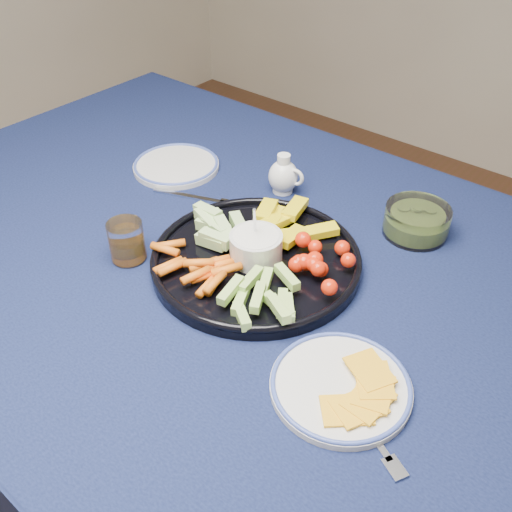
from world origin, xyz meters
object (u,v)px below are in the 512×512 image
Objects in this scene: dining_table at (242,293)px; side_plate_extra at (176,165)px; juice_tumbler at (127,243)px; cheese_plate at (341,384)px; pickle_bowl at (416,222)px; creamer_pitcher at (284,176)px; crudite_platter at (255,255)px.

side_plate_extra is at bearing 154.86° from dining_table.
cheese_plate is at bearing -0.76° from juice_tumbler.
dining_table is 0.36m from pickle_bowl.
pickle_bowl is at bearing 52.94° from dining_table.
pickle_bowl is (0.21, 0.28, 0.11)m from dining_table.
pickle_bowl is 0.64× the size of side_plate_extra.
creamer_pitcher is at bearing 78.05° from juice_tumbler.
crudite_platter is at bearing 34.73° from juice_tumbler.
dining_table is at bearing -127.06° from pickle_bowl.
crudite_platter is 1.87× the size of cheese_plate.
pickle_bowl reaches higher than cheese_plate.
juice_tumbler is (-0.16, -0.13, 0.12)m from dining_table.
creamer_pitcher reaches higher than dining_table.
juice_tumbler is (-0.19, -0.13, 0.01)m from crudite_platter.
crudite_platter is 4.31× the size of creamer_pitcher.
cheese_plate is (0.31, -0.14, 0.10)m from dining_table.
cheese_plate is at bearing -43.68° from creamer_pitcher.
side_plate_extra is (-0.36, 0.15, -0.01)m from crudite_platter.
dining_table is 8.20× the size of cheese_plate.
creamer_pitcher is at bearing 116.09° from crudite_platter.
crudite_platter reaches higher than side_plate_extra.
creamer_pitcher is at bearing 17.27° from side_plate_extra.
creamer_pitcher is (-0.08, 0.23, 0.13)m from dining_table.
pickle_bowl is 0.56m from side_plate_extra.
juice_tumbler is at bearing -58.93° from side_plate_extra.
creamer_pitcher is (-0.11, 0.23, 0.02)m from crudite_platter.
juice_tumbler is 0.34m from side_plate_extra.
dining_table is 13.35× the size of pickle_bowl.
dining_table is at bearing 155.87° from cheese_plate.
cheese_plate is at bearing -26.77° from crudite_platter.
crudite_platter is 0.26m from creamer_pitcher.
dining_table is 18.90× the size of creamer_pitcher.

